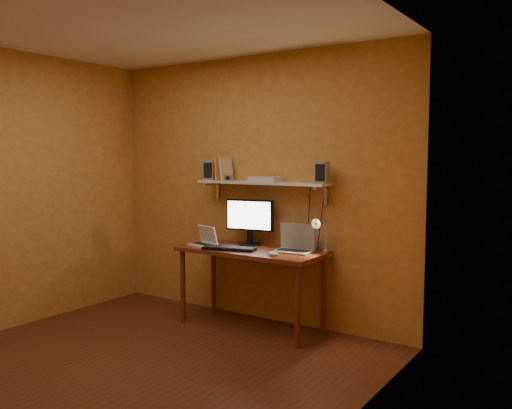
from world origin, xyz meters
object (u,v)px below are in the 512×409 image
Objects in this scene: laptop at (295,244)px; mouse at (273,254)px; keyboard at (229,248)px; speaker_right at (322,173)px; shelf_camera at (229,178)px; wall_shelf at (263,183)px; desk at (251,258)px; speaker_left at (210,170)px; router at (266,179)px; desk_lamp at (321,231)px; monitor at (250,220)px; netbook at (205,240)px.

mouse is (-0.06, -0.28, -0.05)m from laptop.
keyboard is at bearing -162.83° from laptop.
speaker_right is 0.99m from shelf_camera.
desk is at bearing -90.00° from wall_shelf.
desk is 0.23m from keyboard.
router is at bearing -19.72° from speaker_left.
wall_shelf is at bearing 160.16° from laptop.
keyboard is 4.89× the size of shelf_camera.
speaker_right is (-0.02, 0.05, 0.51)m from desk_lamp.
desk_lamp is 0.75m from router.
monitor is 1.37× the size of laptop.
speaker_right is at bearing 15.60° from desk.
laptop reaches higher than mouse.
router reaches higher than wall_shelf.
desk_lamp is at bearing -4.79° from router.
speaker_left is (-1.00, 0.38, 0.71)m from mouse.
laptop is at bearing -23.78° from speaker_left.
monitor is 5.02× the size of mouse.
router is (-0.61, 0.05, 0.44)m from desk_lamp.
mouse is 0.84m from speaker_right.
mouse is at bearing -44.84° from monitor.
laptop is at bearing -2.02° from shelf_camera.
speaker_right reaches higher than netbook.
shelf_camera reaches higher than desk_lamp.
netbook reaches higher than mouse.
shelf_camera reaches higher than netbook.
mouse is 0.98× the size of shelf_camera.
netbook is at bearing -152.76° from router.
speaker_right is (0.22, 0.08, 0.65)m from laptop.
desk_lamp is at bearing 2.39° from keyboard.
laptop is at bearing 12.82° from desk.
wall_shelf is 0.36m from shelf_camera.
mouse is 1.00m from shelf_camera.
router reaches higher than desk.
netbook is 1.33m from speaker_right.
router is (0.05, -0.02, 0.04)m from wall_shelf.
netbook is (-0.90, -0.19, -0.01)m from laptop.
monitor is at bearing -172.51° from wall_shelf.
keyboard is at bearing -166.06° from speaker_right.
mouse is 1.28m from speaker_left.
speaker_left is at bearing -179.61° from wall_shelf.
speaker_left is (-1.30, 0.06, 0.52)m from desk_lamp.
speaker_left reaches higher than desk_lamp.
router is at bearing 42.93° from keyboard.
speaker_left is (-1.06, 0.09, 0.66)m from laptop.
desk is 0.51m from netbook.
desk is 7.25× the size of speaker_right.
mouse is at bearing -133.63° from desk_lamp.
wall_shelf is 6.99× the size of speaker_left.
keyboard is 4.99× the size of mouse.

